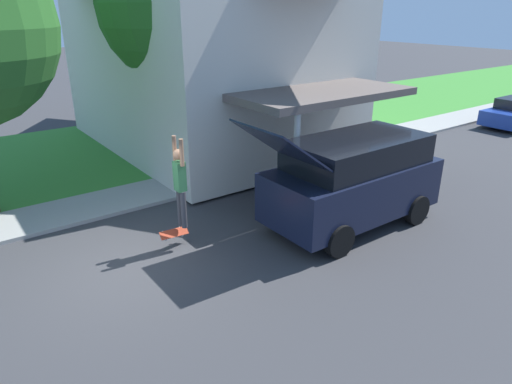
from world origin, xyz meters
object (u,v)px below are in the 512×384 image
object	(u,v)px
lawn_tree_far	(179,4)
skateboarder	(180,181)
suv_parked	(353,179)
skateboard	(174,233)

from	to	relation	value
lawn_tree_far	skateboarder	size ratio (longest dim) A/B	3.72
lawn_tree_far	suv_parked	world-z (taller)	lawn_tree_far
suv_parked	lawn_tree_far	bearing A→B (deg)	-171.69
skateboarder	skateboard	size ratio (longest dim) A/B	2.76
lawn_tree_far	skateboard	distance (m)	7.73
suv_parked	skateboarder	xyz separation A→B (m)	(-1.43, -3.93, 0.38)
skateboarder	suv_parked	bearing A→B (deg)	69.96
lawn_tree_far	suv_parked	xyz separation A→B (m)	(6.68, 0.98, -3.99)
lawn_tree_far	skateboard	world-z (taller)	lawn_tree_far
skateboarder	skateboard	bearing A→B (deg)	-121.59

